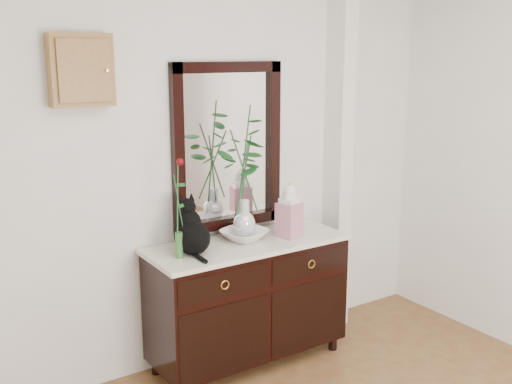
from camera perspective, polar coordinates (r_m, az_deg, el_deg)
wall_back at (r=3.93m, az=-4.03°, el=2.92°), size 3.60×0.04×2.70m
pilaster at (r=4.44m, az=7.85°, el=4.00°), size 0.12×0.20×2.70m
sideboard at (r=4.02m, az=-0.79°, el=-9.84°), size 1.33×0.52×0.82m
wall_mirror at (r=3.95m, az=-2.68°, el=4.32°), size 0.80×0.06×1.10m
key_cabinet at (r=3.50m, az=-16.32°, el=11.06°), size 0.35×0.10×0.40m
cat at (r=3.65m, az=-6.13°, el=-3.26°), size 0.25×0.30×0.34m
lotus_bowl at (r=3.91m, az=-1.12°, el=-4.10°), size 0.36×0.36×0.07m
vase_branches at (r=3.81m, az=-1.15°, el=1.94°), size 0.54×0.54×0.87m
bud_vase_rose at (r=3.53m, az=-7.44°, el=-1.54°), size 0.08×0.08×0.61m
ginger_jar at (r=3.95m, az=3.19°, el=-1.70°), size 0.17×0.17×0.37m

